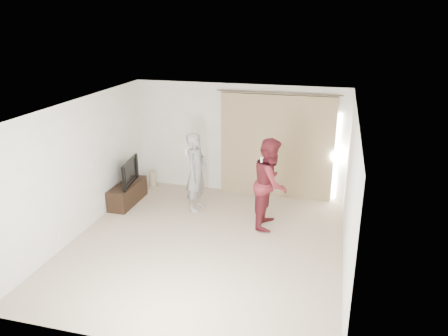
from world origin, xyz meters
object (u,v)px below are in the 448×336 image
at_px(tv_console, 128,193).
at_px(person_man, 196,172).
at_px(person_woman, 271,183).
at_px(tv, 126,172).

height_order(tv_console, person_man, person_man).
bearing_deg(person_man, person_woman, -12.10).
xyz_separation_m(tv, person_woman, (3.30, -0.27, 0.16)).
distance_m(tv_console, person_woman, 3.38).
distance_m(tv_console, tv, 0.52).
height_order(tv, person_woman, person_woman).
xyz_separation_m(tv, person_man, (1.63, 0.09, 0.12)).
distance_m(tv, person_man, 1.64).
xyz_separation_m(person_man, person_woman, (1.67, -0.36, 0.05)).
bearing_deg(person_woman, tv, 175.32).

